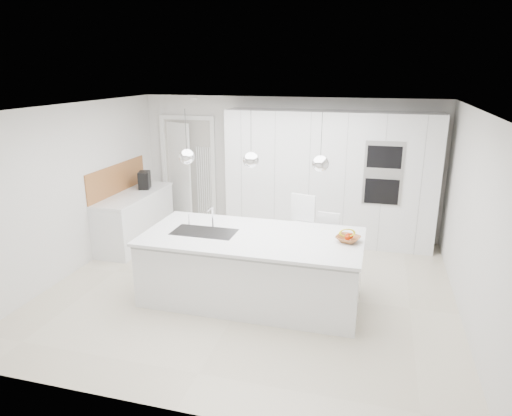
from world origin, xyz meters
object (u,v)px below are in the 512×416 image
(espresso_machine, at_px, (144,180))
(bar_stool_left, at_px, (301,238))
(island_base, at_px, (251,270))
(fruit_bowl, at_px, (348,239))
(bar_stool_right, at_px, (326,249))

(espresso_machine, height_order, bar_stool_left, espresso_machine)
(bar_stool_left, bearing_deg, island_base, -104.88)
(fruit_bowl, height_order, bar_stool_right, bar_stool_right)
(island_base, relative_size, bar_stool_left, 2.32)
(fruit_bowl, bearing_deg, bar_stool_left, 133.28)
(island_base, height_order, bar_stool_right, bar_stool_right)
(fruit_bowl, relative_size, espresso_machine, 0.94)
(fruit_bowl, bearing_deg, bar_stool_right, 116.98)
(bar_stool_right, bearing_deg, espresso_machine, 167.32)
(fruit_bowl, relative_size, bar_stool_left, 0.24)
(island_base, relative_size, espresso_machine, 9.07)
(fruit_bowl, distance_m, bar_stool_left, 1.11)
(fruit_bowl, distance_m, espresso_machine, 4.13)
(fruit_bowl, relative_size, bar_stool_right, 0.29)
(espresso_machine, bearing_deg, bar_stool_left, -36.04)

